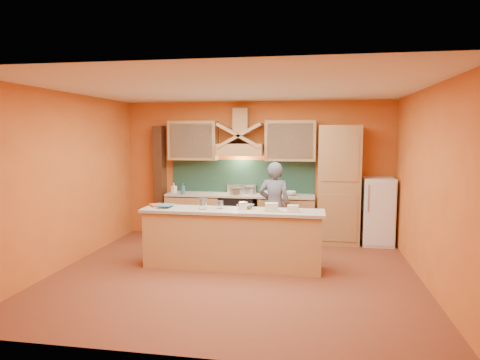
% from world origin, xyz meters
% --- Properties ---
extents(floor, '(5.50, 5.00, 0.01)m').
position_xyz_m(floor, '(0.00, 0.00, 0.00)').
color(floor, brown).
rests_on(floor, ground).
extents(ceiling, '(5.50, 5.00, 0.01)m').
position_xyz_m(ceiling, '(0.00, 0.00, 2.80)').
color(ceiling, white).
rests_on(ceiling, wall_back).
extents(wall_back, '(5.50, 0.02, 2.80)m').
position_xyz_m(wall_back, '(0.00, 2.50, 1.40)').
color(wall_back, orange).
rests_on(wall_back, floor).
extents(wall_front, '(5.50, 0.02, 2.80)m').
position_xyz_m(wall_front, '(0.00, -2.50, 1.40)').
color(wall_front, orange).
rests_on(wall_front, floor).
extents(wall_left, '(0.02, 5.00, 2.80)m').
position_xyz_m(wall_left, '(-2.75, 0.00, 1.40)').
color(wall_left, orange).
rests_on(wall_left, floor).
extents(wall_right, '(0.02, 5.00, 2.80)m').
position_xyz_m(wall_right, '(2.75, 0.00, 1.40)').
color(wall_right, orange).
rests_on(wall_right, floor).
extents(base_cabinet_left, '(1.10, 0.60, 0.86)m').
position_xyz_m(base_cabinet_left, '(-1.25, 2.20, 0.43)').
color(base_cabinet_left, tan).
rests_on(base_cabinet_left, floor).
extents(base_cabinet_right, '(1.10, 0.60, 0.86)m').
position_xyz_m(base_cabinet_right, '(0.65, 2.20, 0.43)').
color(base_cabinet_right, tan).
rests_on(base_cabinet_right, floor).
extents(counter_top, '(3.00, 0.62, 0.04)m').
position_xyz_m(counter_top, '(-0.30, 2.20, 0.90)').
color(counter_top, '#B8AE9B').
rests_on(counter_top, base_cabinet_left).
extents(stove, '(0.60, 0.58, 0.90)m').
position_xyz_m(stove, '(-0.30, 2.20, 0.45)').
color(stove, black).
rests_on(stove, floor).
extents(backsplash, '(3.00, 0.03, 0.70)m').
position_xyz_m(backsplash, '(-0.30, 2.48, 1.25)').
color(backsplash, '#19372C').
rests_on(backsplash, wall_back).
extents(range_hood, '(0.92, 0.50, 0.24)m').
position_xyz_m(range_hood, '(-0.30, 2.25, 1.82)').
color(range_hood, tan).
rests_on(range_hood, wall_back).
extents(hood_chimney, '(0.30, 0.30, 0.50)m').
position_xyz_m(hood_chimney, '(-0.30, 2.35, 2.40)').
color(hood_chimney, tan).
rests_on(hood_chimney, wall_back).
extents(upper_cabinet_left, '(1.00, 0.35, 0.80)m').
position_xyz_m(upper_cabinet_left, '(-1.30, 2.33, 2.00)').
color(upper_cabinet_left, tan).
rests_on(upper_cabinet_left, wall_back).
extents(upper_cabinet_right, '(1.00, 0.35, 0.80)m').
position_xyz_m(upper_cabinet_right, '(0.70, 2.33, 2.00)').
color(upper_cabinet_right, tan).
rests_on(upper_cabinet_right, wall_back).
extents(pantry_column, '(0.80, 0.60, 2.30)m').
position_xyz_m(pantry_column, '(1.65, 2.20, 1.15)').
color(pantry_column, tan).
rests_on(pantry_column, floor).
extents(fridge, '(0.58, 0.60, 1.30)m').
position_xyz_m(fridge, '(2.40, 2.20, 0.65)').
color(fridge, white).
rests_on(fridge, floor).
extents(trim_column_left, '(0.20, 0.30, 2.30)m').
position_xyz_m(trim_column_left, '(-2.05, 2.35, 1.15)').
color(trim_column_left, '#472816').
rests_on(trim_column_left, floor).
extents(island_body, '(2.80, 0.55, 0.88)m').
position_xyz_m(island_body, '(-0.10, 0.30, 0.44)').
color(island_body, tan).
rests_on(island_body, floor).
extents(island_top, '(2.90, 0.62, 0.05)m').
position_xyz_m(island_top, '(-0.10, 0.30, 0.92)').
color(island_top, '#B8AE9B').
rests_on(island_top, island_body).
extents(person, '(0.63, 0.45, 1.63)m').
position_xyz_m(person, '(0.47, 1.47, 0.82)').
color(person, slate).
rests_on(person, floor).
extents(pot_large, '(0.34, 0.34, 0.14)m').
position_xyz_m(pot_large, '(-0.35, 2.08, 0.97)').
color(pot_large, '#B7B8BF').
rests_on(pot_large, stove).
extents(pot_small, '(0.26, 0.26, 0.14)m').
position_xyz_m(pot_small, '(-0.12, 2.26, 0.97)').
color(pot_small, silver).
rests_on(pot_small, stove).
extents(soap_bottle_a, '(0.12, 0.12, 0.20)m').
position_xyz_m(soap_bottle_a, '(-1.70, 2.22, 1.02)').
color(soap_bottle_a, white).
rests_on(soap_bottle_a, counter_top).
extents(soap_bottle_b, '(0.12, 0.12, 0.23)m').
position_xyz_m(soap_bottle_b, '(-1.43, 1.98, 1.03)').
color(soap_bottle_b, '#2F6081').
rests_on(soap_bottle_b, counter_top).
extents(bowl_back, '(0.30, 0.30, 0.08)m').
position_xyz_m(bowl_back, '(0.70, 2.20, 0.96)').
color(bowl_back, white).
rests_on(bowl_back, counter_top).
extents(dish_rack, '(0.37, 0.33, 0.11)m').
position_xyz_m(dish_rack, '(0.41, 2.01, 0.97)').
color(dish_rack, white).
rests_on(dish_rack, counter_top).
extents(book_lower, '(0.33, 0.34, 0.03)m').
position_xyz_m(book_lower, '(-1.48, 0.36, 0.96)').
color(book_lower, '#A5563B').
rests_on(book_lower, island_top).
extents(book_upper, '(0.23, 0.30, 0.02)m').
position_xyz_m(book_upper, '(-1.31, 0.32, 0.98)').
color(book_upper, teal).
rests_on(book_upper, island_top).
extents(jar_large, '(0.15, 0.15, 0.17)m').
position_xyz_m(jar_large, '(-0.56, 0.25, 1.03)').
color(jar_large, white).
rests_on(jar_large, island_top).
extents(jar_small, '(0.13, 0.13, 0.13)m').
position_xyz_m(jar_small, '(-0.31, 0.36, 1.01)').
color(jar_small, white).
rests_on(jar_small, island_top).
extents(kitchen_scale, '(0.14, 0.14, 0.10)m').
position_xyz_m(kitchen_scale, '(0.07, 0.32, 1.00)').
color(kitchen_scale, silver).
rests_on(kitchen_scale, island_top).
extents(mixing_bowl, '(0.35, 0.35, 0.06)m').
position_xyz_m(mixing_bowl, '(0.09, 0.44, 0.98)').
color(mixing_bowl, white).
rests_on(mixing_bowl, island_top).
extents(cloth, '(0.30, 0.24, 0.02)m').
position_xyz_m(cloth, '(0.76, 0.27, 0.95)').
color(cloth, beige).
rests_on(cloth, island_top).
extents(grocery_bag_a, '(0.21, 0.18, 0.13)m').
position_xyz_m(grocery_bag_a, '(0.53, 0.25, 1.01)').
color(grocery_bag_a, beige).
rests_on(grocery_bag_a, island_top).
extents(grocery_bag_b, '(0.18, 0.14, 0.10)m').
position_xyz_m(grocery_bag_b, '(0.86, 0.25, 1.00)').
color(grocery_bag_b, beige).
rests_on(grocery_bag_b, island_top).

